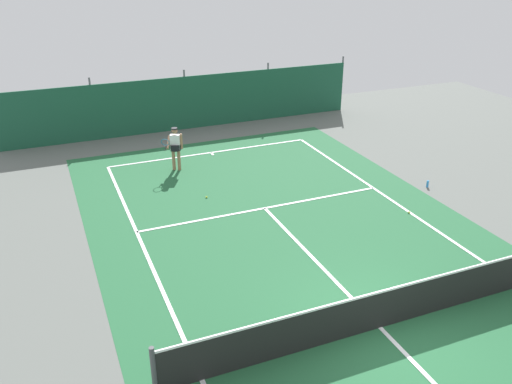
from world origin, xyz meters
name	(u,v)px	position (x,y,z in m)	size (l,w,h in m)	color
ground_plane	(380,328)	(0.00, 0.00, 0.00)	(36.00, 36.00, 0.00)	slate
court_surface	(380,327)	(0.00, 0.00, 0.00)	(11.02, 26.60, 0.01)	#236038
tennis_net	(382,309)	(0.00, 0.00, 0.51)	(10.12, 0.10, 1.10)	black
back_fence	(184,112)	(0.00, 15.84, 0.67)	(16.30, 0.98, 2.70)	#195138
tennis_player	(175,146)	(-1.76, 10.66, 0.96)	(0.85, 0.64, 1.64)	#9E7051
tennis_ball_near_player	(207,197)	(-1.48, 7.87, 0.03)	(0.07, 0.07, 0.07)	#CCDB33
tennis_ball_midcourt	(409,212)	(4.06, 4.34, 0.03)	(0.07, 0.07, 0.07)	#CCDB33
water_bottle	(428,184)	(5.91, 5.76, 0.12)	(0.08, 0.08, 0.24)	#338CD8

